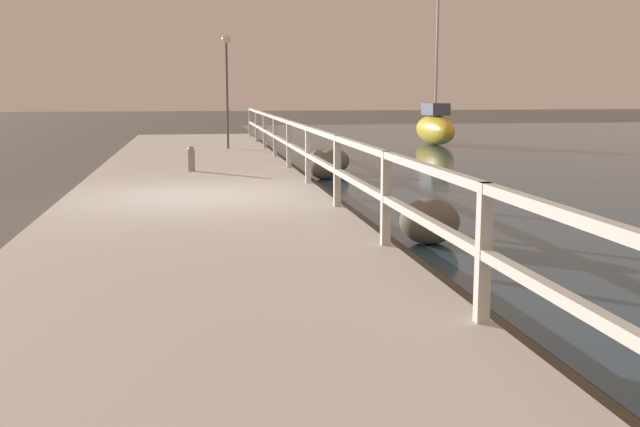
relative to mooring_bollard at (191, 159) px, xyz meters
name	(u,v)px	position (x,y,z in m)	size (l,w,h in m)	color
ground_plane	(198,209)	(0.10, -3.98, -0.50)	(120.00, 120.00, 0.00)	#4C473D
dock_walkway	(198,203)	(0.10, -3.98, -0.39)	(4.42, 36.00, 0.22)	beige
railing	(321,151)	(2.21, -3.98, 0.46)	(0.10, 32.50, 1.08)	beige
boulder_far_strip	(333,161)	(3.37, 1.08, -0.21)	(0.79, 0.71, 0.59)	#666056
boulder_near_dock	(325,167)	(2.96, -0.11, -0.23)	(0.72, 0.65, 0.54)	#666056
boulder_mid_strip	(429,221)	(3.07, -7.38, -0.20)	(0.79, 0.71, 0.59)	#666056
boulder_downstream	(319,155)	(3.54, 4.26, -0.34)	(0.43, 0.39, 0.32)	gray
mooring_bollard	(191,159)	(0.00, 0.00, 0.00)	(0.16, 0.16, 0.55)	gray
dock_lamp	(227,65)	(1.09, 6.29, 2.21)	(0.26, 0.26, 3.39)	#514C47
sailboat_yellow	(435,126)	(8.78, 9.78, 0.18)	(1.02, 3.27, 7.97)	gold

